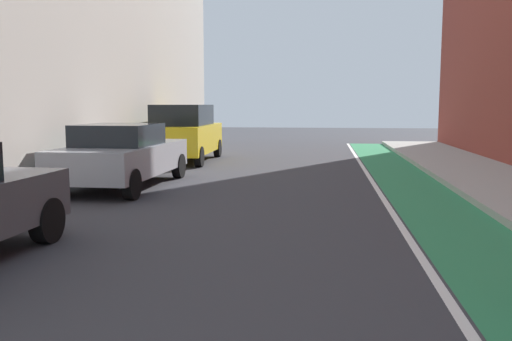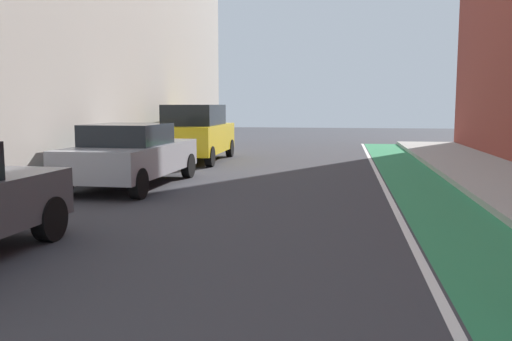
% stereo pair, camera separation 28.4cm
% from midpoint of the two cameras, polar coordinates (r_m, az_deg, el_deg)
% --- Properties ---
extents(ground_plane, '(76.37, 76.37, 0.00)m').
position_cam_midpoint_polar(ground_plane, '(9.27, -0.90, -5.54)').
color(ground_plane, '#38383D').
extents(bike_lane_paint, '(1.60, 34.71, 0.00)m').
position_cam_midpoint_polar(bike_lane_paint, '(11.29, 19.41, -3.67)').
color(bike_lane_paint, '#2D8451').
rests_on(bike_lane_paint, ground).
extents(lane_divider_stripe, '(0.12, 34.71, 0.00)m').
position_cam_midpoint_polar(lane_divider_stripe, '(11.16, 14.85, -3.63)').
color(lane_divider_stripe, white).
rests_on(lane_divider_stripe, ground).
extents(parked_sedan_silver, '(2.08, 4.63, 1.53)m').
position_cam_midpoint_polar(parked_sedan_silver, '(13.63, -12.29, 1.66)').
color(parked_sedan_silver, '#9EA0A8').
rests_on(parked_sedan_silver, ground).
extents(parked_suv_yellow_cab, '(2.02, 4.59, 1.98)m').
position_cam_midpoint_polar(parked_suv_yellow_cab, '(19.35, -5.83, 3.97)').
color(parked_suv_yellow_cab, yellow).
rests_on(parked_suv_yellow_cab, ground).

